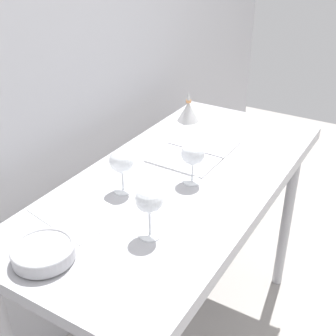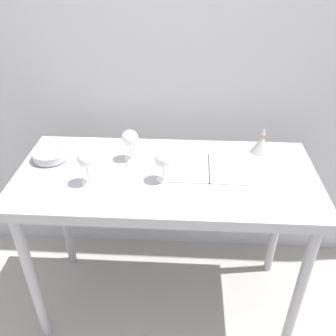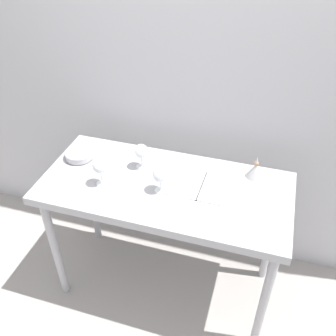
% 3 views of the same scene
% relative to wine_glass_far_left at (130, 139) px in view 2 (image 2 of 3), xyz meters
% --- Properties ---
extents(ground_plane, '(6.00, 6.00, 0.00)m').
position_rel_wine_glass_far_left_xyz_m(ground_plane, '(0.18, -0.11, -1.01)').
color(ground_plane, '#9E9994').
extents(back_wall, '(3.80, 0.04, 2.60)m').
position_rel_wine_glass_far_left_xyz_m(back_wall, '(0.18, 0.38, 0.29)').
color(back_wall, '#B5B5BA').
rests_on(back_wall, ground_plane).
extents(steel_counter, '(1.40, 0.65, 0.90)m').
position_rel_wine_glass_far_left_xyz_m(steel_counter, '(0.18, -0.12, -0.22)').
color(steel_counter, '#A8A8AD').
rests_on(steel_counter, ground_plane).
extents(wine_glass_far_left, '(0.08, 0.08, 0.16)m').
position_rel_wine_glass_far_left_xyz_m(wine_glass_far_left, '(0.00, 0.00, 0.00)').
color(wine_glass_far_left, white).
rests_on(wine_glass_far_left, steel_counter).
extents(wine_glass_near_left, '(0.08, 0.08, 0.17)m').
position_rel_wine_glass_far_left_xyz_m(wine_glass_near_left, '(-0.16, -0.21, 0.01)').
color(wine_glass_near_left, white).
rests_on(wine_glass_near_left, steel_counter).
extents(wine_glass_near_center, '(0.08, 0.08, 0.15)m').
position_rel_wine_glass_far_left_xyz_m(wine_glass_near_center, '(0.17, -0.17, -0.00)').
color(wine_glass_near_center, white).
rests_on(wine_glass_near_center, steel_counter).
extents(open_notebook, '(0.35, 0.26, 0.01)m').
position_rel_wine_glass_far_left_xyz_m(open_notebook, '(0.38, -0.07, -0.11)').
color(open_notebook, white).
rests_on(open_notebook, steel_counter).
extents(tasting_sheet_upper, '(0.24, 0.30, 0.00)m').
position_rel_wine_glass_far_left_xyz_m(tasting_sheet_upper, '(-0.18, 0.05, -0.11)').
color(tasting_sheet_upper, white).
rests_on(tasting_sheet_upper, steel_counter).
extents(tasting_bowl, '(0.17, 0.17, 0.05)m').
position_rel_wine_glass_far_left_xyz_m(tasting_bowl, '(-0.39, -0.03, -0.08)').
color(tasting_bowl, beige).
rests_on(tasting_bowl, steel_counter).
extents(decanter_funnel, '(0.10, 0.10, 0.14)m').
position_rel_wine_glass_far_left_xyz_m(decanter_funnel, '(0.65, 0.10, -0.06)').
color(decanter_funnel, '#B5B5B5').
rests_on(decanter_funnel, steel_counter).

